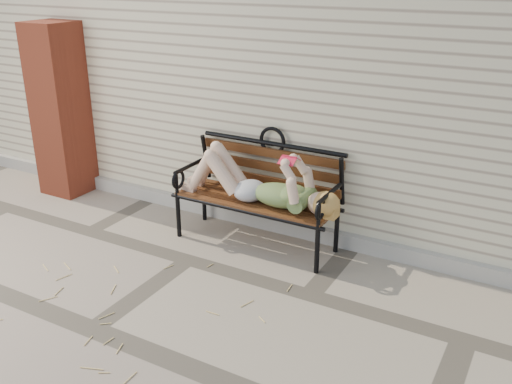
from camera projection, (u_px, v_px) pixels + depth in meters
The scene contains 7 objects.
ground at pixel (188, 260), 5.36m from camera, with size 80.00×80.00×0.00m, color gray.
house_wall at pixel (321, 56), 7.22m from camera, with size 8.00×4.00×3.00m, color beige.
foundation_strip at pixel (241, 216), 6.11m from camera, with size 8.00×0.10×0.15m, color gray.
brick_pillar at pixel (60, 110), 6.63m from camera, with size 0.50×0.50×2.00m, color #A53E25.
garden_bench at pixel (261, 181), 5.52m from camera, with size 1.73×0.69×1.12m.
reading_woman at pixel (255, 182), 5.39m from camera, with size 1.63×0.37×0.51m.
straw_scatter at pixel (117, 288), 4.88m from camera, with size 2.87×1.67×0.01m.
Camera 1 is at (2.87, -3.81, 2.60)m, focal length 40.00 mm.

